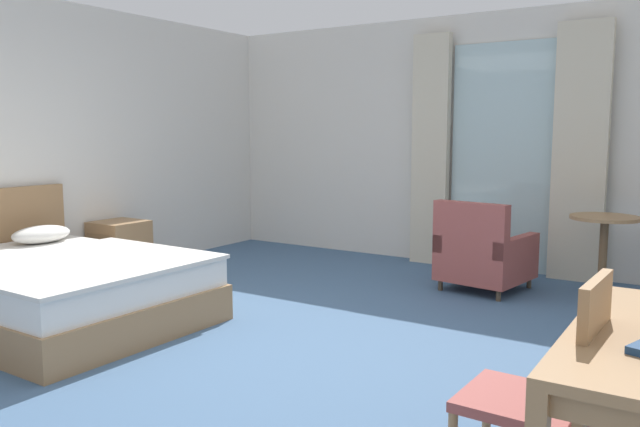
{
  "coord_description": "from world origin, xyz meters",
  "views": [
    {
      "loc": [
        2.63,
        -3.28,
        1.47
      ],
      "look_at": [
        0.26,
        0.35,
        0.91
      ],
      "focal_mm": 35.97,
      "sensor_mm": 36.0,
      "label": 1
    }
  ],
  "objects_px": {
    "bed": "(51,286)",
    "desk_chair": "(552,390)",
    "round_cafe_table": "(604,239)",
    "armchair_by_window": "(483,255)",
    "nightstand": "(120,248)"
  },
  "relations": [
    {
      "from": "nightstand",
      "to": "round_cafe_table",
      "type": "distance_m",
      "value": 4.63
    },
    {
      "from": "desk_chair",
      "to": "armchair_by_window",
      "type": "height_order",
      "value": "desk_chair"
    },
    {
      "from": "nightstand",
      "to": "armchair_by_window",
      "type": "bearing_deg",
      "value": 23.04
    },
    {
      "from": "nightstand",
      "to": "round_cafe_table",
      "type": "relative_size",
      "value": 0.76
    },
    {
      "from": "bed",
      "to": "armchair_by_window",
      "type": "bearing_deg",
      "value": 47.87
    },
    {
      "from": "bed",
      "to": "nightstand",
      "type": "xyz_separation_m",
      "value": [
        -0.82,
        1.35,
        0.01
      ]
    },
    {
      "from": "desk_chair",
      "to": "round_cafe_table",
      "type": "height_order",
      "value": "desk_chair"
    },
    {
      "from": "bed",
      "to": "round_cafe_table",
      "type": "height_order",
      "value": "bed"
    },
    {
      "from": "round_cafe_table",
      "to": "bed",
      "type": "bearing_deg",
      "value": -138.53
    },
    {
      "from": "bed",
      "to": "round_cafe_table",
      "type": "xyz_separation_m",
      "value": [
        3.47,
        3.06,
        0.26
      ]
    },
    {
      "from": "nightstand",
      "to": "round_cafe_table",
      "type": "xyz_separation_m",
      "value": [
        4.29,
        1.72,
        0.25
      ]
    },
    {
      "from": "armchair_by_window",
      "to": "round_cafe_table",
      "type": "bearing_deg",
      "value": 17.54
    },
    {
      "from": "bed",
      "to": "desk_chair",
      "type": "height_order",
      "value": "same"
    },
    {
      "from": "bed",
      "to": "nightstand",
      "type": "bearing_deg",
      "value": 121.44
    },
    {
      "from": "armchair_by_window",
      "to": "bed",
      "type": "bearing_deg",
      "value": -132.13
    }
  ]
}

